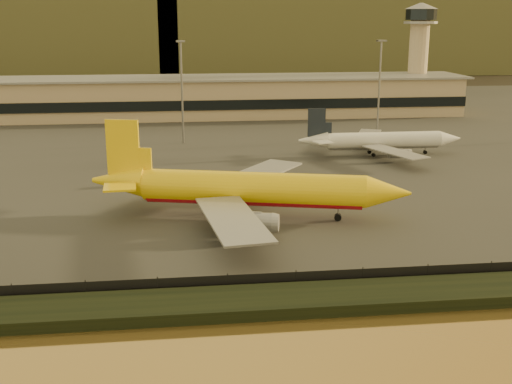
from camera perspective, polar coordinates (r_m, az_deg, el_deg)
ground at (r=87.87m, az=0.73°, el=-5.42°), size 900.00×900.00×0.00m
embankment at (r=72.09m, az=2.55°, el=-9.63°), size 320.00×7.00×1.40m
tarmac at (r=179.50m, az=-3.31°, el=5.31°), size 320.00×220.00×0.20m
perimeter_fence at (r=75.45m, az=2.06°, el=-7.95°), size 300.00×0.05×2.20m
terminal_building at (r=208.53m, az=-7.92°, el=8.29°), size 202.00×25.00×12.60m
control_tower at (r=227.58m, az=14.28°, el=12.45°), size 11.20×11.20×35.50m
apron_light_masts at (r=159.36m, az=2.54°, el=9.73°), size 152.20×12.20×25.40m
distant_hills at (r=421.58m, az=-8.54°, el=15.15°), size 470.00×160.00×70.00m
dhl_cargo_jet at (r=101.34m, az=-0.78°, el=0.23°), size 50.47×48.42×15.25m
white_narrowbody_jet at (r=151.07m, az=11.02°, el=4.48°), size 38.41×37.64×11.07m
gse_vehicle_yellow at (r=115.07m, az=-0.64°, el=0.22°), size 4.62×2.65×1.96m
gse_vehicle_white at (r=123.56m, az=-10.81°, el=0.96°), size 4.22×2.44×1.79m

